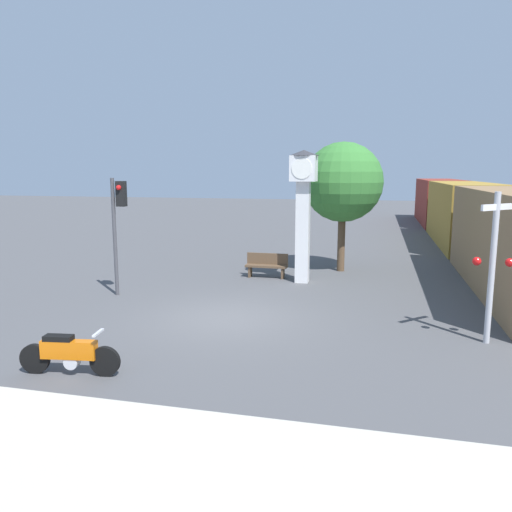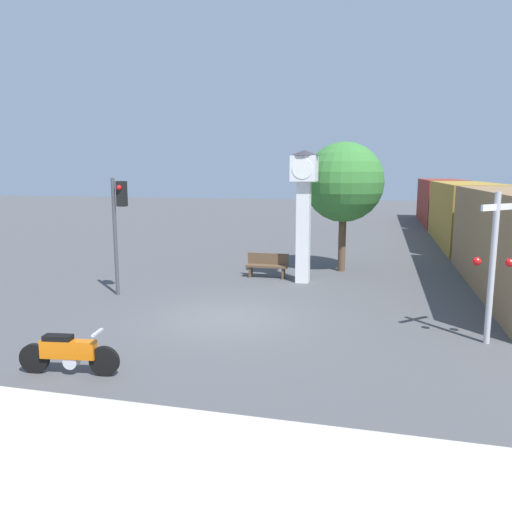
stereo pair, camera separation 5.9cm
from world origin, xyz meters
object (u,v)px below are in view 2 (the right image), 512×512
at_px(freight_train, 465,214).
at_px(railroad_crossing_signal, 493,262).
at_px(clock_tower, 304,196).
at_px(traffic_light, 118,215).
at_px(street_tree, 344,183).
at_px(bench, 267,265).
at_px(motorcycle, 68,353).

distance_m(freight_train, railroad_crossing_signal, 17.56).
height_order(clock_tower, traffic_light, clock_tower).
xyz_separation_m(street_tree, bench, (-2.66, -1.96, -3.09)).
relative_size(railroad_crossing_signal, bench, 2.23).
bearing_deg(railroad_crossing_signal, clock_tower, 133.42).
distance_m(motorcycle, traffic_light, 6.90).
xyz_separation_m(freight_train, street_tree, (-6.04, -9.46, 1.88)).
height_order(freight_train, traffic_light, traffic_light).
distance_m(railroad_crossing_signal, bench, 9.10).
relative_size(railroad_crossing_signal, street_tree, 0.69).
xyz_separation_m(freight_train, traffic_light, (-12.73, -15.29, 0.94)).
bearing_deg(bench, motorcycle, -100.24).
relative_size(clock_tower, street_tree, 0.92).
height_order(motorcycle, freight_train, freight_train).
height_order(traffic_light, railroad_crossing_signal, traffic_light).
distance_m(traffic_light, bench, 5.98).
height_order(motorcycle, traffic_light, traffic_light).
distance_m(motorcycle, bench, 10.18).
bearing_deg(traffic_light, freight_train, 50.21).
bearing_deg(railroad_crossing_signal, traffic_light, 168.64).
xyz_separation_m(railroad_crossing_signal, street_tree, (-4.01, 7.98, 1.63)).
relative_size(freight_train, bench, 21.78).
bearing_deg(traffic_light, motorcycle, -70.14).
relative_size(freight_train, street_tree, 6.73).
distance_m(railroad_crossing_signal, street_tree, 9.08).
distance_m(freight_train, street_tree, 11.38).
distance_m(street_tree, bench, 4.52).
relative_size(clock_tower, freight_train, 0.14).
height_order(motorcycle, bench, bench).
height_order(freight_train, street_tree, street_tree).
height_order(railroad_crossing_signal, bench, railroad_crossing_signal).
xyz_separation_m(freight_train, bench, (-8.70, -11.42, -1.21)).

